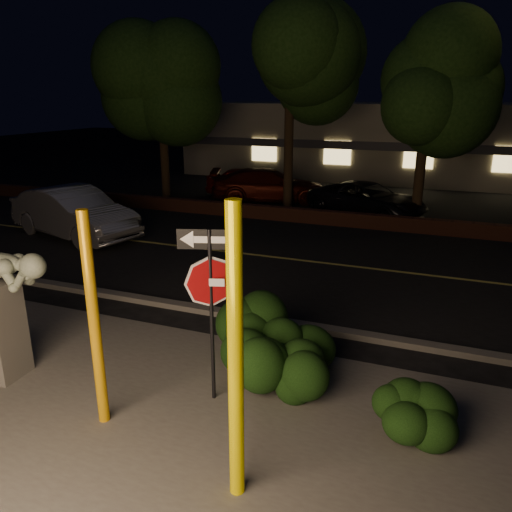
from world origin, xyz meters
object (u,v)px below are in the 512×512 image
Objects in this scene: parked_car_red at (250,182)px; parked_car_darkred at (269,185)px; signpost at (211,282)px; parked_car_dark at (367,200)px; yellow_pole_right at (236,360)px; silver_sedan at (74,213)px; yellow_pole_left at (94,322)px.

parked_car_red is 1.39m from parked_car_darkred.
parked_car_darkred is at bearing 88.63° from signpost.
parked_car_red is at bearing 93.85° from parked_car_dark.
yellow_pole_right is at bearing -165.48° from parked_car_red.
silver_sedan is at bearing 132.19° from parked_car_darkred.
signpost is at bearing -166.99° from parked_car_red.
signpost is 0.54× the size of parked_car_darkred.
yellow_pole_right is (2.28, -0.55, 0.20)m from yellow_pole_left.
parked_car_darkred reaches higher than parked_car_red.
silver_sedan is 0.99× the size of parked_car_darkred.
yellow_pole_left is 1.15× the size of signpost.
yellow_pole_right is 0.88× the size of parked_car_red.
yellow_pole_right reaches higher than yellow_pole_left.
parked_car_darkred is at bearing -129.24° from parked_car_red.
parked_car_red is at bearing 37.43° from parked_car_darkred.
parked_car_red is (-5.37, 14.93, -1.23)m from signpost.
yellow_pole_right is 14.70m from parked_car_dark.
yellow_pole_left is 15.55m from parked_car_darkred.
yellow_pole_left is at bearing -121.78° from silver_sedan.
silver_sedan is at bearing 150.24° from parked_car_dark.
silver_sedan is (-8.17, 6.63, -1.09)m from signpost.
yellow_pole_left reaches higher than parked_car_darkred.
silver_sedan is at bearing 154.59° from parked_car_red.
silver_sedan is 1.06× the size of parked_car_dark.
parked_car_dark is at bearing -36.48° from silver_sedan.
signpost is 13.10m from parked_car_dark.
parked_car_darkred is (-4.20, 14.19, -1.18)m from signpost.
yellow_pole_left is at bearing -162.88° from parked_car_dark.
yellow_pole_right is at bearing -115.65° from silver_sedan.
yellow_pole_left is 0.67× the size of parked_car_dark.
signpost is 14.84m from parked_car_darkred.
parked_car_dark is at bearing 84.37° from yellow_pole_left.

